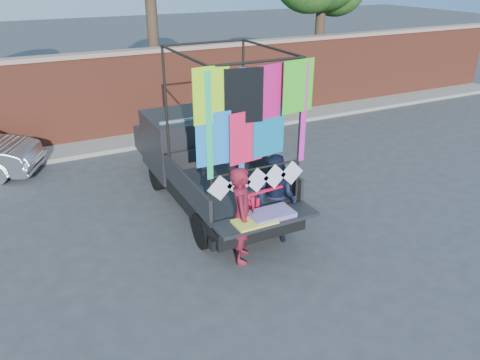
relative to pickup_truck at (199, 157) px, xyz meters
name	(u,v)px	position (x,y,z in m)	size (l,w,h in m)	color
ground	(240,240)	(-0.11, -2.30, -0.88)	(90.00, 90.00, 0.00)	#38383A
brick_wall	(137,93)	(-0.11, 4.70, 0.44)	(30.00, 0.45, 2.61)	brown
curb	(147,139)	(-0.11, 4.00, -0.82)	(30.00, 1.20, 0.12)	gray
pickup_truck	(199,157)	(0.00, 0.00, 0.00)	(2.22, 5.56, 3.50)	black
woman	(242,215)	(-0.36, -2.87, 0.01)	(0.65, 0.43, 1.79)	maroon
man	(276,199)	(0.51, -2.57, -0.02)	(0.84, 0.65, 1.73)	#151B34
streamer_bundle	(255,203)	(-0.03, -2.73, 0.10)	(0.98, 0.13, 0.67)	red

